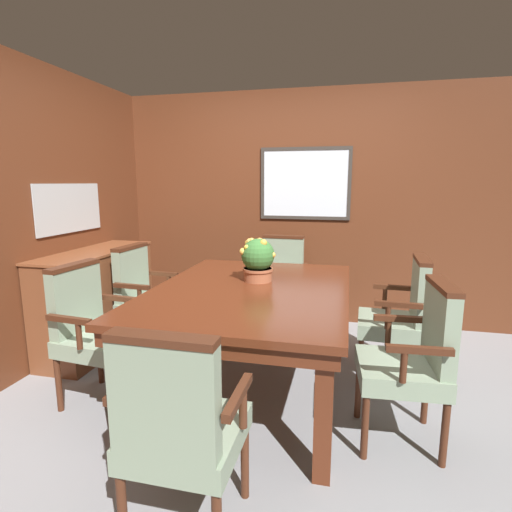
% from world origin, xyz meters
% --- Properties ---
extents(ground_plane, '(14.00, 14.00, 0.00)m').
position_xyz_m(ground_plane, '(0.00, 0.00, 0.00)').
color(ground_plane, gray).
extents(wall_back, '(7.20, 0.08, 2.45)m').
position_xyz_m(wall_back, '(0.00, 1.80, 1.23)').
color(wall_back, '#5B2D19').
rests_on(wall_back, ground_plane).
extents(wall_left, '(0.08, 7.20, 2.45)m').
position_xyz_m(wall_left, '(-1.86, 0.00, 1.23)').
color(wall_left, '#5B2D19').
rests_on(wall_left, ground_plane).
extents(dining_table, '(1.35, 1.84, 0.77)m').
position_xyz_m(dining_table, '(-0.06, 0.15, 0.68)').
color(dining_table, '#562614').
rests_on(dining_table, ground_plane).
extents(chair_left_far, '(0.50, 0.54, 0.96)m').
position_xyz_m(chair_left_far, '(-1.13, 0.57, 0.53)').
color(chair_left_far, '#472314').
rests_on(chair_left_far, ground_plane).
extents(chair_head_near, '(0.52, 0.48, 0.96)m').
position_xyz_m(chair_head_near, '(-0.05, -1.14, 0.53)').
color(chair_head_near, '#472314').
rests_on(chair_head_near, ground_plane).
extents(chair_right_near, '(0.50, 0.54, 0.96)m').
position_xyz_m(chair_right_near, '(0.99, -0.23, 0.53)').
color(chair_right_near, '#472314').
rests_on(chair_right_near, ground_plane).
extents(chair_right_far, '(0.49, 0.53, 0.96)m').
position_xyz_m(chair_right_far, '(1.00, 0.54, 0.53)').
color(chair_right_far, '#472314').
rests_on(chair_right_far, ground_plane).
extents(chair_head_far, '(0.53, 0.49, 0.96)m').
position_xyz_m(chair_head_far, '(-0.06, 1.42, 0.53)').
color(chair_head_far, '#472314').
rests_on(chair_head_far, ground_plane).
extents(chair_left_near, '(0.51, 0.54, 0.96)m').
position_xyz_m(chair_left_near, '(-1.08, -0.24, 0.53)').
color(chair_left_near, '#472314').
rests_on(chair_left_near, ground_plane).
extents(potted_plant, '(0.26, 0.25, 0.32)m').
position_xyz_m(potted_plant, '(-0.06, 0.35, 0.94)').
color(potted_plant, '#9E5638').
rests_on(potted_plant, dining_table).
extents(sideboard_cabinet, '(0.46, 1.28, 0.90)m').
position_xyz_m(sideboard_cabinet, '(-1.61, 0.58, 0.45)').
color(sideboard_cabinet, brown).
rests_on(sideboard_cabinet, ground_plane).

